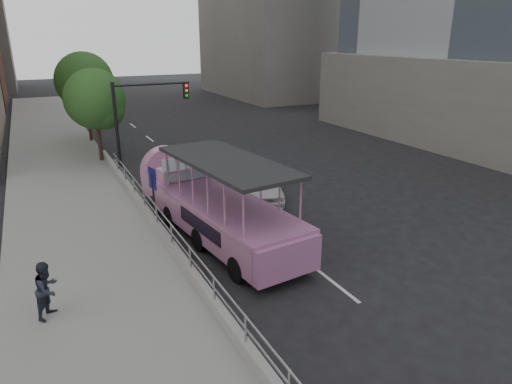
{
  "coord_description": "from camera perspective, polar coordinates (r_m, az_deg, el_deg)",
  "views": [
    {
      "loc": [
        -6.89,
        -12.14,
        7.46
      ],
      "look_at": [
        -0.17,
        1.41,
        2.25
      ],
      "focal_mm": 32.0,
      "sensor_mm": 36.0,
      "label": 1
    }
  ],
  "objects": [
    {
      "name": "ground",
      "position": [
        15.83,
        2.87,
        -9.13
      ],
      "size": [
        160.0,
        160.0,
        0.0
      ],
      "primitive_type": "plane",
      "color": "black"
    },
    {
      "name": "sidewalk",
      "position": [
        23.34,
        -22.17,
        -0.7
      ],
      "size": [
        5.5,
        80.0,
        0.3
      ],
      "primitive_type": "cube",
      "color": "gray",
      "rests_on": "ground"
    },
    {
      "name": "kerb_wall",
      "position": [
        16.21,
        -10.38,
        -6.82
      ],
      "size": [
        0.24,
        30.0,
        0.36
      ],
      "primitive_type": "cube",
      "color": "#9E9E99",
      "rests_on": "sidewalk"
    },
    {
      "name": "guardrail",
      "position": [
        15.94,
        -10.52,
        -4.67
      ],
      "size": [
        0.07,
        22.0,
        0.71
      ],
      "color": "#B1B1B5",
      "rests_on": "kerb_wall"
    },
    {
      "name": "duck_boat",
      "position": [
        17.86,
        -5.68,
        -1.5
      ],
      "size": [
        3.56,
        10.17,
        3.31
      ],
      "color": "black",
      "rests_on": "ground"
    },
    {
      "name": "car",
      "position": [
        21.77,
        1.14,
        0.9
      ],
      "size": [
        3.14,
        4.38,
        1.39
      ],
      "primitive_type": "imported",
      "rotation": [
        0.0,
        0.0,
        -0.42
      ],
      "color": "silver",
      "rests_on": "ground"
    },
    {
      "name": "pedestrian_mid",
      "position": [
        13.52,
        -24.65,
        -10.99
      ],
      "size": [
        0.95,
        0.98,
        1.59
      ],
      "primitive_type": "imported",
      "rotation": [
        0.0,
        0.0,
        0.92
      ],
      "color": "#262B38",
      "rests_on": "sidewalk"
    },
    {
      "name": "parking_sign",
      "position": [
        18.31,
        -12.71,
        0.07
      ],
      "size": [
        0.15,
        0.58,
        2.63
      ],
      "color": "black",
      "rests_on": "ground"
    },
    {
      "name": "traffic_signal",
      "position": [
        25.49,
        -14.5,
        9.48
      ],
      "size": [
        4.2,
        0.32,
        5.2
      ],
      "color": "black",
      "rests_on": "ground"
    },
    {
      "name": "street_tree_near",
      "position": [
        28.53,
        -19.26,
        10.64
      ],
      "size": [
        3.52,
        3.52,
        5.72
      ],
      "color": "#352318",
      "rests_on": "ground"
    },
    {
      "name": "street_tree_far",
      "position": [
        34.42,
        -20.44,
        12.6
      ],
      "size": [
        3.97,
        3.97,
        6.45
      ],
      "color": "#352318",
      "rests_on": "ground"
    }
  ]
}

